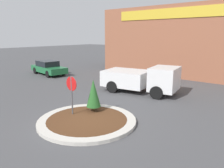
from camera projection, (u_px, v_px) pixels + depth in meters
name	position (u px, v px, depth m)	size (l,w,h in m)	color
ground_plane	(87.00, 122.00, 10.18)	(120.00, 120.00, 0.00)	#474749
traffic_island	(87.00, 121.00, 10.17)	(4.55, 4.55, 0.15)	#BCB7AD
stop_sign	(72.00, 89.00, 10.51)	(0.70, 0.07, 2.05)	#4C4C51
island_shrub	(93.00, 93.00, 11.01)	(0.73, 0.73, 1.64)	brown
utility_truck	(141.00, 79.00, 15.22)	(5.47, 3.13, 1.90)	silver
storefront_building	(182.00, 41.00, 22.26)	(15.83, 6.07, 6.65)	#93563D
parked_sedan_green	(48.00, 68.00, 22.18)	(4.76, 2.41, 1.39)	#1E6638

